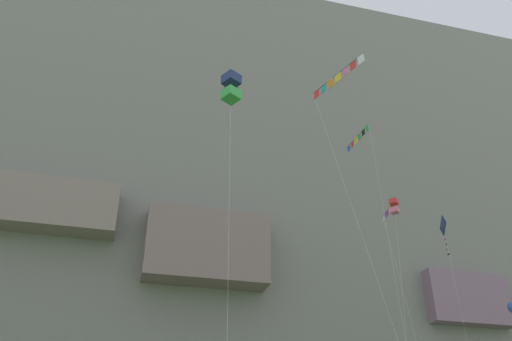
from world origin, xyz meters
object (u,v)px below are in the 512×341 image
Objects in this scene: kite_banner_upper_left at (391,217)px; kite_diamond_far_right at (444,230)px; kite_banner_far_left at (361,151)px; kite_box_near_cliff at (394,207)px; kite_box_mid_left at (231,88)px; kite_banner_low_left at (340,86)px.

kite_diamond_far_right is at bearing -66.41° from kite_banner_upper_left.
kite_banner_far_left is 1.08× the size of kite_banner_upper_left.
kite_box_near_cliff is 0.80× the size of kite_banner_far_left.
kite_box_near_cliff is 9.81m from kite_banner_upper_left.
kite_diamond_far_right is at bearing 19.60° from kite_banner_far_left.
kite_diamond_far_right is 6.76m from kite_banner_upper_left.
kite_box_mid_left is 27.48m from kite_banner_upper_left.
kite_banner_far_left reaches higher than kite_box_mid_left.
kite_banner_upper_left is at bearing 39.99° from kite_box_mid_left.
kite_banner_upper_left is (-2.31, 5.29, 3.53)m from kite_diamond_far_right.
kite_box_near_cliff is at bearing 29.49° from kite_box_mid_left.
kite_banner_far_left is at bearing -160.40° from kite_diamond_far_right.
kite_box_mid_left reaches higher than kite_diamond_far_right.
kite_banner_far_left reaches higher than kite_box_near_cliff.
kite_banner_far_left is (-9.45, -3.37, 5.29)m from kite_diamond_far_right.
kite_box_mid_left is 0.89× the size of kite_banner_far_left.
kite_box_near_cliff is 19.43m from kite_box_mid_left.
kite_diamond_far_right is 0.89× the size of kite_banner_low_left.
kite_diamond_far_right is 0.89× the size of kite_banner_upper_left.
kite_banner_far_left is 12.11m from kite_banner_low_left.
kite_box_mid_left is at bearing -147.09° from kite_banner_far_left.
kite_banner_far_left is at bearing 32.91° from kite_box_mid_left.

